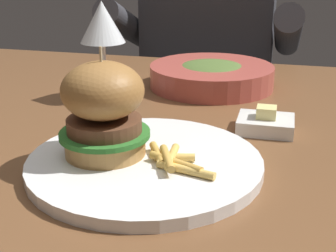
{
  "coord_description": "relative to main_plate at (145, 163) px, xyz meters",
  "views": [
    {
      "loc": [
        0.2,
        -0.6,
        0.98
      ],
      "look_at": [
        0.07,
        -0.1,
        0.78
      ],
      "focal_mm": 50.0,
      "sensor_mm": 36.0,
      "label": 1
    }
  ],
  "objects": [
    {
      "name": "dining_table",
      "position": [
        -0.05,
        0.13,
        -0.09
      ],
      "size": [
        1.24,
        0.91,
        0.74
      ],
      "color": "brown",
      "rests_on": "ground"
    },
    {
      "name": "main_plate",
      "position": [
        0.0,
        0.0,
        0.0
      ],
      "size": [
        0.27,
        0.27,
        0.01
      ],
      "primitive_type": "cylinder",
      "color": "white",
      "rests_on": "dining_table"
    },
    {
      "name": "burger_sandwich",
      "position": [
        -0.05,
        0.0,
        0.06
      ],
      "size": [
        0.11,
        0.11,
        0.13
      ],
      "color": "#B78447",
      "rests_on": "main_plate"
    },
    {
      "name": "fries_pile",
      "position": [
        0.04,
        -0.01,
        0.01
      ],
      "size": [
        0.09,
        0.07,
        0.01
      ],
      "color": "#EABC5B",
      "rests_on": "main_plate"
    },
    {
      "name": "wine_glass",
      "position": [
        -0.15,
        0.25,
        0.11
      ],
      "size": [
        0.07,
        0.07,
        0.16
      ],
      "color": "silver",
      "rests_on": "dining_table"
    },
    {
      "name": "butter_dish",
      "position": [
        0.13,
        0.16,
        0.0
      ],
      "size": [
        0.08,
        0.06,
        0.04
      ],
      "color": "white",
      "rests_on": "dining_table"
    },
    {
      "name": "soup_bowl",
      "position": [
        0.02,
        0.37,
        0.02
      ],
      "size": [
        0.23,
        0.23,
        0.05
      ],
      "color": "#B24C42",
      "rests_on": "dining_table"
    },
    {
      "name": "diner_person",
      "position": [
        -0.07,
        0.86,
        -0.18
      ],
      "size": [
        0.51,
        0.36,
        1.18
      ],
      "color": "#282833",
      "rests_on": "ground"
    }
  ]
}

